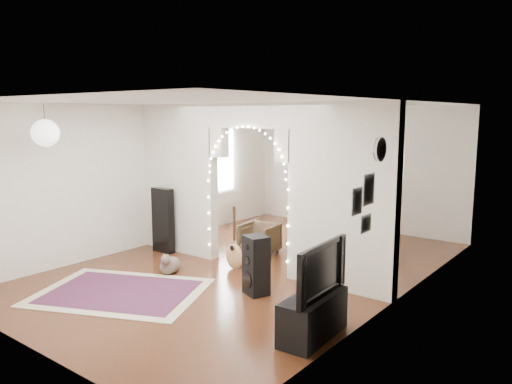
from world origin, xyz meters
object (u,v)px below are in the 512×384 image
Objects in this scene: media_console at (313,316)px; dining_chair_right at (315,233)px; acoustic_guitar at (234,246)px; dining_chair_left at (259,239)px; floor_speaker at (256,265)px; dining_table at (325,218)px; bookcase at (345,210)px.

dining_chair_right is (-2.04, 3.44, 0.02)m from media_console.
acoustic_guitar is at bearing 146.03° from media_console.
dining_chair_left is at bearing 134.15° from media_console.
floor_speaker is 2.83m from dining_chair_right.
dining_chair_left is (-0.95, -0.72, -0.40)m from dining_table.
dining_chair_left reaches higher than media_console.
acoustic_guitar is 2.08m from dining_chair_right.
bookcase reaches higher than floor_speaker.
dining_table is 2.12× the size of dining_chair_left.
floor_speaker is 2.40m from dining_table.
acoustic_guitar is 1.20m from floor_speaker.
media_console is at bearing -64.32° from dining_chair_right.
dining_table is (0.72, 1.69, 0.29)m from acoustic_guitar.
acoustic_guitar reaches higher than dining_chair_right.
acoustic_guitar reaches higher than floor_speaker.
dining_table is 1.25m from dining_chair_left.
acoustic_guitar is at bearing -82.72° from dining_chair_left.
media_console is at bearing -13.00° from acoustic_guitar.
dining_chair_left is at bearing -120.75° from dining_chair_right.
acoustic_guitar is 2.56m from bookcase.
dining_table is 2.24× the size of dining_chair_right.
floor_speaker is 1.54m from media_console.
acoustic_guitar is 0.89× the size of media_console.
dining_chair_left is 1.06× the size of dining_chair_right.
dining_chair_right is at bearing 149.16° from dining_table.
media_console is (1.36, -0.70, -0.17)m from floor_speaker.
floor_speaker is 0.84× the size of media_console.
media_console is 3.50m from dining_table.
media_console is 1.60× the size of dining_chair_left.
dining_chair_left is 1.21m from dining_chair_right.
bookcase is (-1.61, 3.82, 0.45)m from media_console.
floor_speaker is at bearing -67.80° from bookcase.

